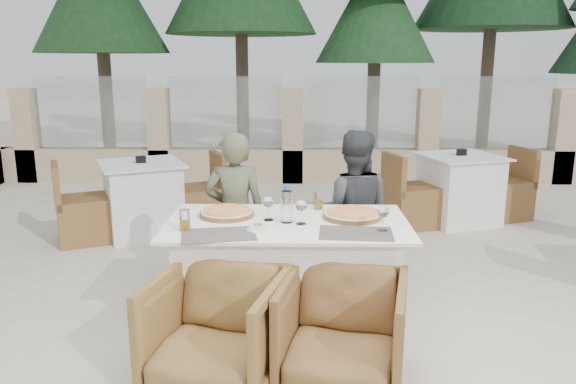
{
  "coord_description": "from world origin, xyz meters",
  "views": [
    {
      "loc": [
        0.07,
        -3.54,
        1.82
      ],
      "look_at": [
        0.0,
        0.32,
        0.9
      ],
      "focal_mm": 35.0,
      "sensor_mm": 36.0,
      "label": 1
    }
  ],
  "objects_px": {
    "beer_glass_right": "(318,200)",
    "armchair_far_left": "(233,250)",
    "beer_glass_left": "(185,220)",
    "diner_left": "(235,215)",
    "dining_table": "(287,276)",
    "armchair_far_right": "(332,254)",
    "wine_glass_near": "(301,211)",
    "diner_right": "(353,212)",
    "pizza_left": "(227,213)",
    "pizza_right": "(352,214)",
    "armchair_near_left": "(217,330)",
    "bg_table_b": "(459,189)",
    "wine_glass_corner": "(383,217)",
    "wine_glass_centre": "(268,207)",
    "water_bottle": "(287,204)",
    "bg_table_a": "(143,199)",
    "olive_dish": "(258,227)",
    "armchair_near_right": "(343,331)"
  },
  "relations": [
    {
      "from": "beer_glass_right",
      "to": "armchair_far_left",
      "type": "xyz_separation_m",
      "value": [
        -0.67,
        0.39,
        -0.51
      ]
    },
    {
      "from": "beer_glass_left",
      "to": "diner_left",
      "type": "height_order",
      "value": "diner_left"
    },
    {
      "from": "dining_table",
      "to": "armchair_far_right",
      "type": "bearing_deg",
      "value": 62.76
    },
    {
      "from": "wine_glass_near",
      "to": "diner_right",
      "type": "height_order",
      "value": "diner_right"
    },
    {
      "from": "pizza_left",
      "to": "diner_right",
      "type": "bearing_deg",
      "value": 31.42
    },
    {
      "from": "pizza_right",
      "to": "dining_table",
      "type": "bearing_deg",
      "value": -166.9
    },
    {
      "from": "armchair_near_left",
      "to": "bg_table_b",
      "type": "bearing_deg",
      "value": 70.47
    },
    {
      "from": "wine_glass_corner",
      "to": "wine_glass_centre",
      "type": "bearing_deg",
      "value": 162.24
    },
    {
      "from": "beer_glass_left",
      "to": "armchair_far_right",
      "type": "height_order",
      "value": "beer_glass_left"
    },
    {
      "from": "pizza_left",
      "to": "armchair_far_right",
      "type": "height_order",
      "value": "pizza_left"
    },
    {
      "from": "water_bottle",
      "to": "bg_table_b",
      "type": "xyz_separation_m",
      "value": [
        1.9,
        2.67,
        -0.51
      ]
    },
    {
      "from": "pizza_left",
      "to": "bg_table_a",
      "type": "distance_m",
      "value": 2.34
    },
    {
      "from": "beer_glass_right",
      "to": "diner_left",
      "type": "xyz_separation_m",
      "value": [
        -0.63,
        0.28,
        -0.19
      ]
    },
    {
      "from": "water_bottle",
      "to": "wine_glass_centre",
      "type": "distance_m",
      "value": 0.14
    },
    {
      "from": "pizza_right",
      "to": "diner_right",
      "type": "relative_size",
      "value": 0.31
    },
    {
      "from": "pizza_right",
      "to": "armchair_far_right",
      "type": "xyz_separation_m",
      "value": [
        -0.09,
        0.57,
        -0.49
      ]
    },
    {
      "from": "wine_glass_near",
      "to": "bg_table_a",
      "type": "xyz_separation_m",
      "value": [
        -1.65,
        2.19,
        -0.48
      ]
    },
    {
      "from": "beer_glass_right",
      "to": "olive_dish",
      "type": "distance_m",
      "value": 0.65
    },
    {
      "from": "armchair_far_left",
      "to": "armchair_near_left",
      "type": "height_order",
      "value": "armchair_near_left"
    },
    {
      "from": "pizza_right",
      "to": "diner_left",
      "type": "height_order",
      "value": "diner_left"
    },
    {
      "from": "pizza_left",
      "to": "wine_glass_centre",
      "type": "relative_size",
      "value": 2.03
    },
    {
      "from": "pizza_left",
      "to": "armchair_near_right",
      "type": "relative_size",
      "value": 0.53
    },
    {
      "from": "dining_table",
      "to": "armchair_far_right",
      "type": "xyz_separation_m",
      "value": [
        0.34,
        0.67,
        -0.08
      ]
    },
    {
      "from": "wine_glass_corner",
      "to": "armchair_far_right",
      "type": "distance_m",
      "value": 1.06
    },
    {
      "from": "beer_glass_left",
      "to": "diner_right",
      "type": "xyz_separation_m",
      "value": [
        1.14,
        0.89,
        -0.19
      ]
    },
    {
      "from": "beer_glass_left",
      "to": "bg_table_b",
      "type": "xyz_separation_m",
      "value": [
        2.54,
        2.85,
        -0.45
      ]
    },
    {
      "from": "wine_glass_centre",
      "to": "armchair_far_right",
      "type": "xyz_separation_m",
      "value": [
        0.47,
        0.64,
        -0.55
      ]
    },
    {
      "from": "armchair_near_left",
      "to": "armchair_near_right",
      "type": "xyz_separation_m",
      "value": [
        0.71,
        0.02,
        -0.01
      ]
    },
    {
      "from": "beer_glass_left",
      "to": "diner_left",
      "type": "relative_size",
      "value": 0.1
    },
    {
      "from": "armchair_near_left",
      "to": "wine_glass_corner",
      "type": "bearing_deg",
      "value": 40.52
    },
    {
      "from": "beer_glass_left",
      "to": "armchair_near_right",
      "type": "relative_size",
      "value": 0.19
    },
    {
      "from": "olive_dish",
      "to": "armchair_near_right",
      "type": "relative_size",
      "value": 0.16
    },
    {
      "from": "wine_glass_centre",
      "to": "wine_glass_corner",
      "type": "relative_size",
      "value": 1.0
    },
    {
      "from": "water_bottle",
      "to": "beer_glass_right",
      "type": "bearing_deg",
      "value": 57.11
    },
    {
      "from": "bg_table_b",
      "to": "wine_glass_corner",
      "type": "bearing_deg",
      "value": -131.79
    },
    {
      "from": "armchair_far_left",
      "to": "armchair_near_right",
      "type": "xyz_separation_m",
      "value": [
        0.77,
        -1.36,
        -0.0
      ]
    },
    {
      "from": "wine_glass_centre",
      "to": "armchair_near_right",
      "type": "distance_m",
      "value": 0.98
    },
    {
      "from": "beer_glass_right",
      "to": "bg_table_a",
      "type": "xyz_separation_m",
      "value": [
        -1.77,
        1.81,
        -0.45
      ]
    },
    {
      "from": "wine_glass_near",
      "to": "armchair_far_left",
      "type": "distance_m",
      "value": 1.08
    },
    {
      "from": "armchair_far_right",
      "to": "diner_left",
      "type": "distance_m",
      "value": 0.83
    },
    {
      "from": "armchair_far_right",
      "to": "armchair_near_left",
      "type": "xyz_separation_m",
      "value": [
        -0.73,
        -1.34,
        0.02
      ]
    },
    {
      "from": "water_bottle",
      "to": "wine_glass_near",
      "type": "xyz_separation_m",
      "value": [
        0.09,
        -0.04,
        -0.03
      ]
    },
    {
      "from": "beer_glass_right",
      "to": "bg_table_a",
      "type": "bearing_deg",
      "value": 134.35
    },
    {
      "from": "wine_glass_centre",
      "to": "diner_left",
      "type": "distance_m",
      "value": 0.68
    },
    {
      "from": "water_bottle",
      "to": "wine_glass_centre",
      "type": "xyz_separation_m",
      "value": [
        -0.12,
        0.05,
        -0.03
      ]
    },
    {
      "from": "wine_glass_near",
      "to": "diner_right",
      "type": "distance_m",
      "value": 0.88
    },
    {
      "from": "water_bottle",
      "to": "wine_glass_near",
      "type": "relative_size",
      "value": 1.37
    },
    {
      "from": "diner_right",
      "to": "pizza_left",
      "type": "bearing_deg",
      "value": 39.24
    },
    {
      "from": "pizza_right",
      "to": "beer_glass_right",
      "type": "xyz_separation_m",
      "value": [
        -0.22,
        0.22,
        0.04
      ]
    },
    {
      "from": "diner_left",
      "to": "diner_right",
      "type": "relative_size",
      "value": 1.0
    }
  ]
}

